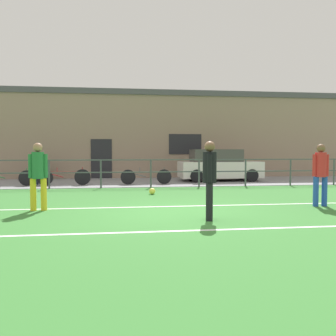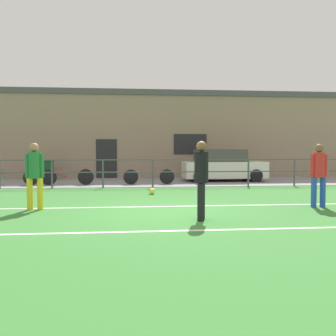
# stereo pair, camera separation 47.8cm
# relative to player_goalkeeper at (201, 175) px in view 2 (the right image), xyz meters

# --- Properties ---
(ground) EXTENTS (60.00, 44.00, 0.04)m
(ground) POSITION_rel_player_goalkeeper_xyz_m (-0.66, 1.05, -1.00)
(ground) COLOR #387A33
(field_line_touchline) EXTENTS (36.00, 0.11, 0.00)m
(field_line_touchline) POSITION_rel_player_goalkeeper_xyz_m (-0.66, 1.98, -0.97)
(field_line_touchline) COLOR white
(field_line_touchline) RESTS_ON ground
(field_line_hash) EXTENTS (36.00, 0.11, 0.00)m
(field_line_hash) POSITION_rel_player_goalkeeper_xyz_m (-0.66, -1.02, -0.97)
(field_line_hash) COLOR white
(field_line_hash) RESTS_ON ground
(pavement_strip) EXTENTS (48.00, 5.00, 0.02)m
(pavement_strip) POSITION_rel_player_goalkeeper_xyz_m (-0.66, 9.55, -0.97)
(pavement_strip) COLOR gray
(pavement_strip) RESTS_ON ground
(perimeter_fence) EXTENTS (36.07, 0.07, 1.15)m
(perimeter_fence) POSITION_rel_player_goalkeeper_xyz_m (-0.66, 7.05, -0.23)
(perimeter_fence) COLOR #474C51
(perimeter_fence) RESTS_ON ground
(clubhouse_facade) EXTENTS (28.00, 2.56, 4.79)m
(clubhouse_facade) POSITION_rel_player_goalkeeper_xyz_m (-0.66, 13.25, 1.43)
(clubhouse_facade) COLOR gray
(clubhouse_facade) RESTS_ON ground
(player_goalkeeper) EXTENTS (0.30, 0.46, 1.72)m
(player_goalkeeper) POSITION_rel_player_goalkeeper_xyz_m (0.00, 0.00, 0.00)
(player_goalkeeper) COLOR black
(player_goalkeeper) RESTS_ON ground
(player_striker) EXTENTS (0.46, 0.30, 1.69)m
(player_striker) POSITION_rel_player_goalkeeper_xyz_m (3.46, 1.49, -0.02)
(player_striker) COLOR blue
(player_striker) RESTS_ON ground
(player_winger) EXTENTS (0.47, 0.30, 1.71)m
(player_winger) POSITION_rel_player_goalkeeper_xyz_m (-3.97, 1.77, -0.01)
(player_winger) COLOR gold
(player_winger) RESTS_ON ground
(soccer_ball_match) EXTENTS (0.22, 0.22, 0.22)m
(soccer_ball_match) POSITION_rel_player_goalkeeper_xyz_m (-0.82, 4.74, -0.87)
(soccer_ball_match) COLOR #E5E04C
(soccer_ball_match) RESTS_ON ground
(spectator_child) EXTENTS (0.30, 0.19, 1.10)m
(spectator_child) POSITION_rel_player_goalkeeper_xyz_m (-5.56, 8.77, -0.33)
(spectator_child) COLOR #232D4C
(spectator_child) RESTS_ON pavement_strip
(parked_car_red) EXTENTS (3.93, 1.89, 1.54)m
(parked_car_red) POSITION_rel_player_goalkeeper_xyz_m (2.90, 9.70, -0.23)
(parked_car_red) COLOR silver
(parked_car_red) RESTS_ON pavement_strip
(bicycle_parked_0) EXTENTS (2.34, 0.04, 0.75)m
(bicycle_parked_0) POSITION_rel_player_goalkeeper_xyz_m (-6.65, 8.25, -0.61)
(bicycle_parked_0) COLOR black
(bicycle_parked_0) RESTS_ON pavement_strip
(bicycle_parked_1) EXTENTS (2.24, 0.04, 0.77)m
(bicycle_parked_1) POSITION_rel_player_goalkeeper_xyz_m (-4.28, 8.25, -0.60)
(bicycle_parked_1) COLOR black
(bicycle_parked_1) RESTS_ON pavement_strip
(bicycle_parked_2) EXTENTS (2.24, 0.04, 0.75)m
(bicycle_parked_2) POSITION_rel_player_goalkeeper_xyz_m (-0.77, 8.25, -0.61)
(bicycle_parked_2) COLOR black
(bicycle_parked_2) RESTS_ON pavement_strip
(trash_bin_0) EXTENTS (0.62, 0.52, 0.99)m
(trash_bin_0) POSITION_rel_player_goalkeeper_xyz_m (-5.78, 11.10, -0.46)
(trash_bin_0) COLOR #194C28
(trash_bin_0) RESTS_ON pavement_strip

